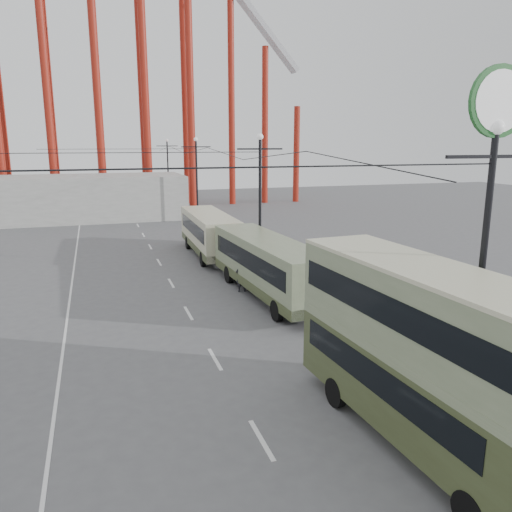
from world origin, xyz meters
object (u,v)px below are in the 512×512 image
object	(u,v)px
single_decker_green	(268,264)
pedestrian	(241,276)
single_decker_cream	(209,232)
double_decker_bus	(425,349)
lamp_post_near	(492,172)

from	to	relation	value
single_decker_green	pedestrian	size ratio (longest dim) A/B	6.45
single_decker_green	single_decker_cream	distance (m)	11.65
double_decker_bus	single_decker_green	distance (m)	15.21
single_decker_green	pedestrian	world-z (taller)	single_decker_green
lamp_post_near	double_decker_bus	distance (m)	5.40
lamp_post_near	double_decker_bus	world-z (taller)	lamp_post_near
double_decker_bus	single_decker_cream	size ratio (longest dim) A/B	0.94
double_decker_bus	pedestrian	xyz separation A→B (m)	(-0.56, 16.53, -2.08)
single_decker_cream	pedestrian	xyz separation A→B (m)	(-0.38, -10.25, -0.95)
single_decker_green	single_decker_cream	world-z (taller)	single_decker_green
double_decker_bus	single_decker_cream	bearing A→B (deg)	86.83
double_decker_bus	single_decker_cream	xyz separation A→B (m)	(-0.18, 26.78, -1.13)
single_decker_green	single_decker_cream	size ratio (longest dim) A/B	1.12
pedestrian	single_decker_green	bearing A→B (deg)	134.91
double_decker_bus	lamp_post_near	bearing A→B (deg)	11.61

